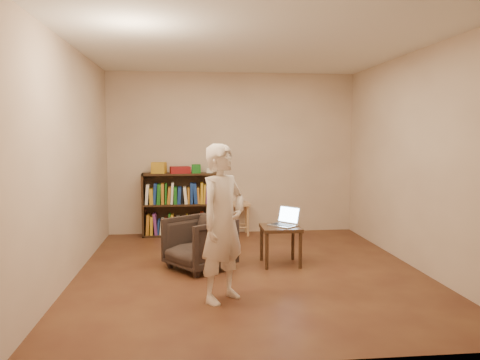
{
  "coord_description": "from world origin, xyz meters",
  "views": [
    {
      "loc": [
        -0.69,
        -5.34,
        1.6
      ],
      "look_at": [
        -0.08,
        0.35,
        1.05
      ],
      "focal_mm": 35.0,
      "sensor_mm": 36.0,
      "label": 1
    }
  ],
  "objects": [
    {
      "name": "floor",
      "position": [
        0.0,
        0.0,
        0.0
      ],
      "size": [
        4.5,
        4.5,
        0.0
      ],
      "primitive_type": "plane",
      "color": "#421E15",
      "rests_on": "ground"
    },
    {
      "name": "ceiling",
      "position": [
        0.0,
        0.0,
        2.6
      ],
      "size": [
        4.5,
        4.5,
        0.0
      ],
      "primitive_type": "plane",
      "color": "white",
      "rests_on": "wall_back"
    },
    {
      "name": "wall_back",
      "position": [
        0.0,
        2.25,
        1.3
      ],
      "size": [
        4.0,
        0.0,
        4.0
      ],
      "primitive_type": "plane",
      "rotation": [
        1.57,
        0.0,
        0.0
      ],
      "color": "beige",
      "rests_on": "floor"
    },
    {
      "name": "wall_left",
      "position": [
        -2.0,
        0.0,
        1.3
      ],
      "size": [
        0.0,
        4.5,
        4.5
      ],
      "primitive_type": "plane",
      "rotation": [
        1.57,
        0.0,
        1.57
      ],
      "color": "beige",
      "rests_on": "floor"
    },
    {
      "name": "wall_right",
      "position": [
        2.0,
        0.0,
        1.3
      ],
      "size": [
        0.0,
        4.5,
        4.5
      ],
      "primitive_type": "plane",
      "rotation": [
        1.57,
        0.0,
        -1.57
      ],
      "color": "beige",
      "rests_on": "floor"
    },
    {
      "name": "bookshelf",
      "position": [
        -0.84,
        2.09,
        0.44
      ],
      "size": [
        1.2,
        0.3,
        1.0
      ],
      "color": "black",
      "rests_on": "floor"
    },
    {
      "name": "box_yellow",
      "position": [
        -1.17,
        2.07,
        1.09
      ],
      "size": [
        0.24,
        0.2,
        0.17
      ],
      "primitive_type": "cube",
      "rotation": [
        0.0,
        0.0,
        -0.22
      ],
      "color": "gold",
      "rests_on": "bookshelf"
    },
    {
      "name": "red_cloth",
      "position": [
        -0.84,
        2.06,
        1.05
      ],
      "size": [
        0.34,
        0.27,
        0.1
      ],
      "primitive_type": "cube",
      "rotation": [
        0.0,
        0.0,
        0.14
      ],
      "color": "maroon",
      "rests_on": "bookshelf"
    },
    {
      "name": "box_green",
      "position": [
        -0.59,
        2.06,
        1.07
      ],
      "size": [
        0.14,
        0.14,
        0.14
      ],
      "primitive_type": "cube",
      "rotation": [
        0.0,
        0.0,
        0.02
      ],
      "color": "#1B651C",
      "rests_on": "bookshelf"
    },
    {
      "name": "box_white",
      "position": [
        -0.37,
        2.08,
        1.04
      ],
      "size": [
        0.11,
        0.11,
        0.07
      ],
      "primitive_type": "cube",
      "rotation": [
        0.0,
        0.0,
        -0.19
      ],
      "color": "white",
      "rests_on": "bookshelf"
    },
    {
      "name": "stool",
      "position": [
        0.07,
        2.03,
        0.42
      ],
      "size": [
        0.36,
        0.36,
        0.52
      ],
      "color": "tan",
      "rests_on": "floor"
    },
    {
      "name": "armchair",
      "position": [
        -0.59,
        0.16,
        0.31
      ],
      "size": [
        0.95,
        0.95,
        0.62
      ],
      "primitive_type": "imported",
      "rotation": [
        0.0,
        0.0,
        -0.93
      ],
      "color": "#2C211D",
      "rests_on": "floor"
    },
    {
      "name": "side_table",
      "position": [
        0.41,
        0.24,
        0.4
      ],
      "size": [
        0.47,
        0.47,
        0.48
      ],
      "color": "black",
      "rests_on": "floor"
    },
    {
      "name": "laptop",
      "position": [
        0.48,
        0.28,
        0.54
      ],
      "size": [
        0.42,
        0.42,
        0.23
      ],
      "rotation": [
        0.0,
        0.0,
        -0.85
      ],
      "color": "silver",
      "rests_on": "side_table"
    },
    {
      "name": "person",
      "position": [
        -0.38,
        -0.94,
        0.76
      ],
      "size": [
        0.65,
        0.65,
        1.52
      ],
      "primitive_type": "imported",
      "rotation": [
        0.0,
        0.0,
        0.77
      ],
      "color": "beige",
      "rests_on": "floor"
    }
  ]
}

